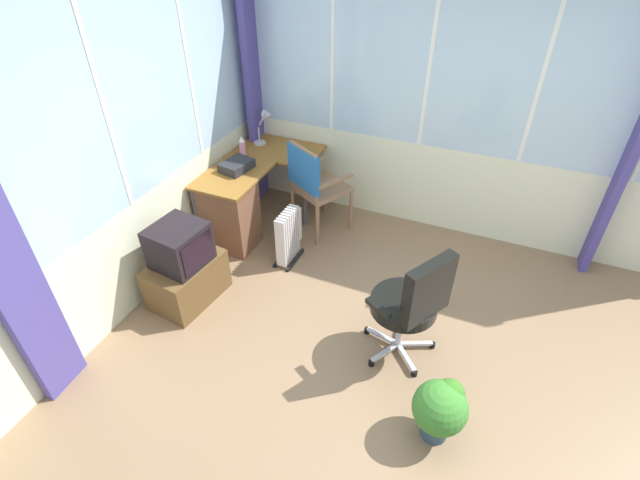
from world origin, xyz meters
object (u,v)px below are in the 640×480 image
spray_bottle (242,146)px  potted_plant (441,408)px  space_heater (289,235)px  tv_remote (301,150)px  office_chair (413,301)px  wooden_armchair (311,179)px  desk_lamp (266,121)px  paper_tray (237,166)px  desk (233,208)px  tv_on_stand (185,268)px

spray_bottle → potted_plant: 3.12m
potted_plant → space_heater: bearing=52.8°
tv_remote → office_chair: bearing=-150.7°
spray_bottle → tv_remote: bearing=-57.6°
wooden_armchair → space_heater: 0.61m
desk_lamp → potted_plant: (-2.22, -2.40, -0.67)m
tv_remote → wooden_armchair: 0.45m
office_chair → tv_remote: bearing=45.4°
paper_tray → space_heater: (-0.24, -0.67, -0.49)m
wooden_armchair → paper_tray: bearing=110.7°
desk → office_chair: bearing=-111.5°
paper_tray → potted_plant: 2.87m
office_chair → tv_on_stand: office_chair is taller
space_heater → potted_plant: 2.15m
potted_plant → paper_tray: bearing=57.1°
office_chair → desk: bearing=68.5°
space_heater → tv_on_stand: bearing=145.4°
tv_remote → potted_plant: size_ratio=0.31×
wooden_armchair → spray_bottle: bearing=88.1°
spray_bottle → office_chair: size_ratio=0.21×
desk → wooden_armchair: (0.44, -0.66, 0.24)m
tv_remote → tv_on_stand: bearing=152.7°
desk → desk_lamp: bearing=3.2°
desk_lamp → tv_on_stand: bearing=-176.5°
tv_remote → office_chair: office_chair is taller
desk_lamp → space_heater: (-0.92, -0.69, -0.68)m
office_chair → tv_on_stand: size_ratio=1.31×
desk → office_chair: (-0.78, -2.00, 0.19)m
paper_tray → tv_on_stand: (-1.08, -0.08, -0.43)m
desk → office_chair: size_ratio=1.33×
office_chair → space_heater: size_ratio=1.82×
tv_on_stand → potted_plant: 2.34m
desk_lamp → tv_on_stand: 1.87m
desk_lamp → space_heater: 1.34m
paper_tray → spray_bottle: bearing=18.7°
paper_tray → space_heater: bearing=-109.8°
desk → tv_on_stand: (-0.90, -0.06, -0.06)m
space_heater → desk_lamp: bearing=37.0°
space_heater → potted_plant: size_ratio=1.15×
paper_tray → tv_on_stand: bearing=-175.6°
wooden_armchair → space_heater: bearing=178.0°
tv_on_stand → space_heater: tv_on_stand is taller
space_heater → desk: bearing=85.0°
spray_bottle → paper_tray: 0.31m
desk → paper_tray: (0.18, 0.02, 0.37)m
wooden_armchair → office_chair: office_chair is taller
desk_lamp → wooden_armchair: bearing=-120.6°
paper_tray → office_chair: size_ratio=0.30×
desk → tv_on_stand: size_ratio=1.74×
desk_lamp → office_chair: bearing=-128.8°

